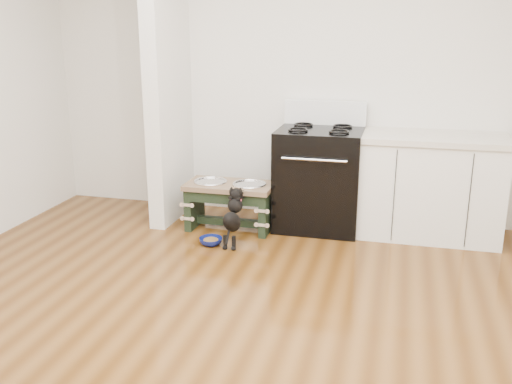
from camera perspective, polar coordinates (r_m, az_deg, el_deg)
name	(u,v)px	position (r m, az deg, el deg)	size (l,w,h in m)	color
ground	(223,341)	(3.54, -3.34, -14.67)	(5.00, 5.00, 0.00)	#4C2A0D
room_shell	(218,65)	(3.03, -3.86, 12.54)	(5.00, 5.00, 5.00)	silver
partition_wall	(168,78)	(5.43, -8.80, 11.24)	(0.15, 0.80, 2.70)	silver
oven_range	(319,177)	(5.26, 6.33, 1.51)	(0.76, 0.69, 1.14)	black
cabinet_run	(430,186)	(5.24, 17.00, 0.55)	(1.24, 0.64, 0.91)	white
dog_feeder	(230,197)	(5.21, -2.65, -0.48)	(0.79, 0.42, 0.45)	black
puppy	(233,215)	(4.85, -2.30, -2.32)	(0.14, 0.41, 0.48)	black
floor_bowl	(211,241)	(4.93, -4.54, -4.93)	(0.21, 0.21, 0.06)	navy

